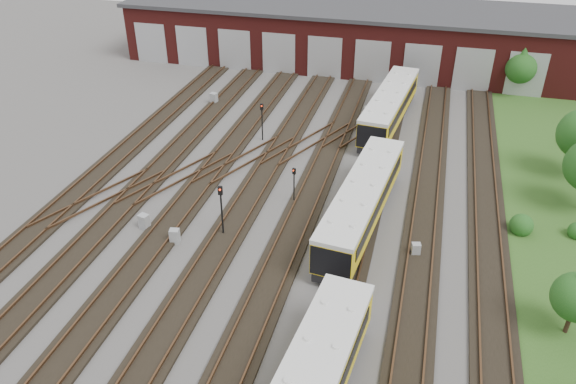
# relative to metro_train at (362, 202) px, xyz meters

# --- Properties ---
(ground) EXTENTS (120.00, 120.00, 0.00)m
(ground) POSITION_rel_metro_train_xyz_m (-6.00, -7.66, -1.77)
(ground) COLOR #413F3C
(ground) RESTS_ON ground
(track_network) EXTENTS (30.40, 70.00, 0.33)m
(track_network) POSITION_rel_metro_train_xyz_m (-6.17, -7.07, -1.66)
(track_network) COLOR black
(track_network) RESTS_ON ground
(maintenance_shed) EXTENTS (51.00, 12.50, 6.35)m
(maintenance_shed) POSITION_rel_metro_train_xyz_m (-6.01, 32.32, 1.43)
(maintenance_shed) COLOR #571715
(maintenance_shed) RESTS_ON ground
(grass_verge) EXTENTS (8.00, 55.00, 0.05)m
(grass_verge) POSITION_rel_metro_train_xyz_m (13.00, 2.34, -1.75)
(grass_verge) COLOR #274918
(grass_verge) RESTS_ON ground
(metro_train) EXTENTS (3.87, 45.80, 2.81)m
(metro_train) POSITION_rel_metro_train_xyz_m (0.00, 0.00, 0.00)
(metro_train) COLOR black
(metro_train) RESTS_ON ground
(signal_mast_0) EXTENTS (0.31, 0.29, 3.60)m
(signal_mast_0) POSITION_rel_metro_train_xyz_m (-8.25, -3.36, 0.53)
(signal_mast_0) COLOR black
(signal_mast_0) RESTS_ON ground
(signal_mast_1) EXTENTS (0.29, 0.27, 3.27)m
(signal_mast_1) POSITION_rel_metro_train_xyz_m (-9.88, 10.29, 0.32)
(signal_mast_1) COLOR black
(signal_mast_1) RESTS_ON ground
(signal_mast_2) EXTENTS (0.22, 0.21, 2.54)m
(signal_mast_2) POSITION_rel_metro_train_xyz_m (-0.55, -0.35, -0.14)
(signal_mast_2) COLOR black
(signal_mast_2) RESTS_ON ground
(signal_mast_3) EXTENTS (0.25, 0.24, 2.68)m
(signal_mast_3) POSITION_rel_metro_train_xyz_m (-4.90, 1.58, -0.05)
(signal_mast_3) COLOR black
(signal_mast_3) RESTS_ON ground
(relay_cabinet_0) EXTENTS (0.72, 0.65, 1.02)m
(relay_cabinet_0) POSITION_rel_metro_train_xyz_m (-13.42, -3.97, -1.26)
(relay_cabinet_0) COLOR #979A9C
(relay_cabinet_0) RESTS_ON ground
(relay_cabinet_1) EXTENTS (0.73, 0.65, 1.05)m
(relay_cabinet_1) POSITION_rel_metro_train_xyz_m (-16.75, 16.66, -1.25)
(relay_cabinet_1) COLOR #979A9C
(relay_cabinet_1) RESTS_ON ground
(relay_cabinet_2) EXTENTS (0.66, 0.58, 0.97)m
(relay_cabinet_2) POSITION_rel_metro_train_xyz_m (-10.86, -4.90, -1.29)
(relay_cabinet_2) COLOR #979A9C
(relay_cabinet_2) RESTS_ON ground
(relay_cabinet_3) EXTENTS (0.70, 0.60, 1.08)m
(relay_cabinet_3) POSITION_rel_metro_train_xyz_m (-2.01, 17.08, -1.23)
(relay_cabinet_3) COLOR #979A9C
(relay_cabinet_3) RESTS_ON ground
(relay_cabinet_4) EXTENTS (0.60, 0.54, 0.86)m
(relay_cabinet_4) POSITION_rel_metro_train_xyz_m (3.69, -2.32, -1.34)
(relay_cabinet_4) COLOR #979A9C
(relay_cabinet_4) RESTS_ON ground
(tree_0) EXTENTS (2.95, 2.95, 4.89)m
(tree_0) POSITION_rel_metro_train_xyz_m (11.43, 26.39, 1.37)
(tree_0) COLOR black
(tree_0) RESTS_ON ground
(bush_0) EXTENTS (1.50, 1.50, 1.50)m
(bush_0) POSITION_rel_metro_train_xyz_m (10.00, 1.88, -1.02)
(bush_0) COLOR #154C16
(bush_0) RESTS_ON ground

